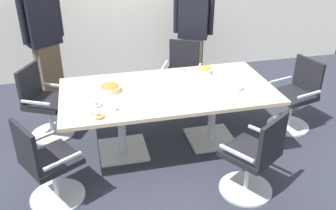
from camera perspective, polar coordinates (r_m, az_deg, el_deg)
ground_plane at (r=4.53m, az=0.00°, el=-6.21°), size 10.00×10.00×0.01m
conference_table at (r=4.21m, az=0.00°, el=0.90°), size 2.40×1.20×0.75m
office_chair_0 at (r=3.68m, az=-18.27°, el=-9.13°), size 0.74×0.74×0.91m
office_chair_1 at (r=3.69m, az=13.20°, el=-8.24°), size 0.75×0.75×0.91m
office_chair_2 at (r=4.99m, az=19.16°, el=0.99°), size 0.66×0.66×0.91m
office_chair_3 at (r=5.34m, az=2.17°, el=4.36°), size 0.73×0.73×0.91m
office_chair_4 at (r=4.79m, az=-18.61°, el=-0.11°), size 0.73×0.73×0.91m
person_standing_0 at (r=5.46m, az=-18.66°, el=9.78°), size 0.56×0.42×1.85m
person_standing_1 at (r=5.73m, az=3.89°, el=11.12°), size 0.59×0.38×1.71m
snack_bowl_chips_orange at (r=4.59m, az=5.68°, el=5.44°), size 0.17×0.17×0.09m
snack_bowl_pretzels at (r=4.14m, az=-9.02°, el=2.66°), size 0.23×0.23×0.09m
donut_platter at (r=3.73m, az=-10.54°, el=-0.91°), size 0.35×0.35×0.04m
plate_stack at (r=4.24m, az=10.03°, el=2.77°), size 0.23×0.23×0.04m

